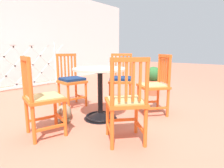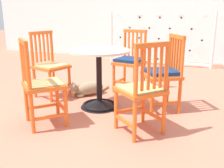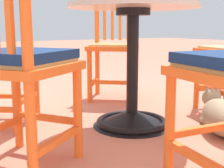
# 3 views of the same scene
# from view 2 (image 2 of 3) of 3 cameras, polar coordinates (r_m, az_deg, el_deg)

# --- Properties ---
(ground_plane) EXTENTS (24.00, 24.00, 0.00)m
(ground_plane) POSITION_cam_2_polar(r_m,az_deg,el_deg) (3.10, -1.85, -6.28)
(ground_plane) COLOR #C6755B
(building_wall_backdrop) EXTENTS (10.00, 0.20, 2.80)m
(building_wall_backdrop) POSITION_cam_2_polar(r_m,az_deg,el_deg) (6.58, 12.01, 17.52)
(building_wall_backdrop) COLOR white
(building_wall_backdrop) RESTS_ON ground_plane
(lattice_fence_panel) EXTENTS (2.90, 0.06, 1.18)m
(lattice_fence_panel) POSITION_cam_2_polar(r_m,az_deg,el_deg) (5.89, 10.45, 9.94)
(lattice_fence_panel) COLOR white
(lattice_fence_panel) RESTS_ON ground_plane
(cafe_table) EXTENTS (0.76, 0.76, 0.73)m
(cafe_table) POSITION_cam_2_polar(r_m,az_deg,el_deg) (3.18, -2.87, -0.28)
(cafe_table) COLOR black
(cafe_table) RESTS_ON ground_plane
(orange_chair_near_fence) EXTENTS (0.56, 0.56, 0.91)m
(orange_chair_near_fence) POSITION_cam_2_polar(r_m,az_deg,el_deg) (2.74, -15.51, -0.28)
(orange_chair_near_fence) COLOR orange
(orange_chair_near_fence) RESTS_ON ground_plane
(orange_chair_facing_out) EXTENTS (0.56, 0.56, 0.91)m
(orange_chair_facing_out) POSITION_cam_2_polar(r_m,az_deg,el_deg) (2.47, 6.68, -1.54)
(orange_chair_facing_out) COLOR orange
(orange_chair_facing_out) RESTS_ON ground_plane
(orange_chair_at_corner) EXTENTS (0.55, 0.55, 0.91)m
(orange_chair_at_corner) POSITION_cam_2_polar(r_m,az_deg,el_deg) (3.11, 11.33, 2.14)
(orange_chair_at_corner) COLOR orange
(orange_chair_at_corner) RESTS_ON ground_plane
(orange_chair_tucked_in) EXTENTS (0.46, 0.46, 0.91)m
(orange_chair_tucked_in) POSITION_cam_2_polar(r_m,az_deg,el_deg) (3.84, 4.05, 4.98)
(orange_chair_tucked_in) COLOR orange
(orange_chair_tucked_in) RESTS_ON ground_plane
(orange_chair_by_planter) EXTENTS (0.49, 0.49, 0.91)m
(orange_chair_by_planter) POSITION_cam_2_polar(r_m,az_deg,el_deg) (3.66, -13.72, 3.83)
(orange_chair_by_planter) COLOR orange
(orange_chair_by_planter) RESTS_ON ground_plane
(tabby_cat) EXTENTS (0.43, 0.68, 0.23)m
(tabby_cat) POSITION_cam_2_polar(r_m,az_deg,el_deg) (3.70, -5.59, -1.06)
(tabby_cat) COLOR #9E896B
(tabby_cat) RESTS_ON ground_plane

